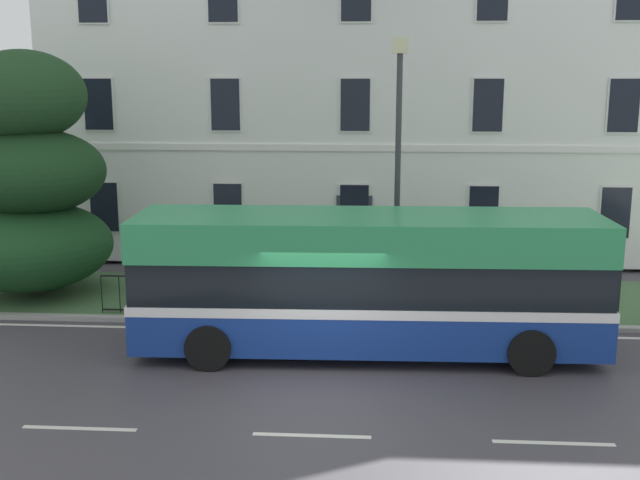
{
  "coord_description": "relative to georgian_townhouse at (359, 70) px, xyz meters",
  "views": [
    {
      "loc": [
        0.96,
        -13.86,
        5.92
      ],
      "look_at": [
        -0.24,
        3.69,
        2.21
      ],
      "focal_mm": 43.63,
      "sensor_mm": 36.0,
      "label": 1
    }
  ],
  "objects": [
    {
      "name": "litter_bin",
      "position": [
        -4.58,
        -10.07,
        -5.46
      ],
      "size": [
        0.46,
        0.46,
        1.15
      ],
      "color": "#23472D",
      "rests_on": "ground_plane"
    },
    {
      "name": "evergreen_tree",
      "position": [
        -8.55,
        -9.22,
        -3.09
      ],
      "size": [
        4.33,
        4.33,
        6.49
      ],
      "color": "#423328",
      "rests_on": "ground_plane"
    },
    {
      "name": "iron_verge_railing",
      "position": [
        0.0,
        -10.9,
        -5.53
      ],
      "size": [
        12.34,
        0.04,
        0.97
      ],
      "color": "black",
      "rests_on": "ground_plane"
    },
    {
      "name": "georgian_townhouse",
      "position": [
        0.0,
        0.0,
        0.0
      ],
      "size": [
        20.12,
        11.11,
        12.02
      ],
      "color": "white",
      "rests_on": "ground_plane"
    },
    {
      "name": "single_decker_bus",
      "position": [
        0.49,
        -12.95,
        -4.55
      ],
      "size": [
        10.02,
        2.89,
        3.04
      ],
      "rotation": [
        0.0,
        0.0,
        0.03
      ],
      "color": "navy",
      "rests_on": "ground_plane"
    },
    {
      "name": "street_lamp_post",
      "position": [
        1.15,
        -10.42,
        -2.2
      ],
      "size": [
        0.36,
        0.24,
        6.68
      ],
      "color": "#333338",
      "rests_on": "ground_plane"
    },
    {
      "name": "ground_plane",
      "position": [
        -0.41,
        -14.54,
        -6.17
      ],
      "size": [
        60.0,
        56.0,
        0.18
      ],
      "color": "#454249"
    }
  ]
}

